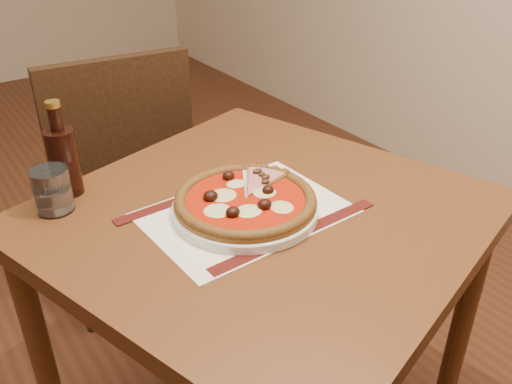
{
  "coord_description": "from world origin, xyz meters",
  "views": [
    {
      "loc": [
        0.31,
        -1.36,
        1.32
      ],
      "look_at": [
        0.85,
        -0.59,
        0.78
      ],
      "focal_mm": 38.0,
      "sensor_mm": 36.0,
      "label": 1
    }
  ],
  "objects_px": {
    "pizza": "(245,200)",
    "plate": "(246,208)",
    "chair_far": "(118,170)",
    "water_glass": "(52,190)",
    "bottle": "(63,159)",
    "table": "(261,250)"
  },
  "relations": [
    {
      "from": "pizza",
      "to": "plate",
      "type": "bearing_deg",
      "value": 37.8
    },
    {
      "from": "chair_far",
      "to": "plate",
      "type": "bearing_deg",
      "value": 94.23
    },
    {
      "from": "water_glass",
      "to": "bottle",
      "type": "bearing_deg",
      "value": 49.89
    },
    {
      "from": "table",
      "to": "water_glass",
      "type": "xyz_separation_m",
      "value": [
        -0.34,
        0.23,
        0.15
      ]
    },
    {
      "from": "pizza",
      "to": "bottle",
      "type": "height_order",
      "value": "bottle"
    },
    {
      "from": "pizza",
      "to": "water_glass",
      "type": "height_order",
      "value": "water_glass"
    },
    {
      "from": "water_glass",
      "to": "table",
      "type": "bearing_deg",
      "value": -34.41
    },
    {
      "from": "table",
      "to": "bottle",
      "type": "bearing_deg",
      "value": 135.85
    },
    {
      "from": "table",
      "to": "water_glass",
      "type": "height_order",
      "value": "water_glass"
    },
    {
      "from": "table",
      "to": "plate",
      "type": "height_order",
      "value": "plate"
    },
    {
      "from": "water_glass",
      "to": "bottle",
      "type": "height_order",
      "value": "bottle"
    },
    {
      "from": "chair_far",
      "to": "plate",
      "type": "height_order",
      "value": "chair_far"
    },
    {
      "from": "plate",
      "to": "pizza",
      "type": "distance_m",
      "value": 0.02
    },
    {
      "from": "chair_far",
      "to": "bottle",
      "type": "relative_size",
      "value": 4.46
    },
    {
      "from": "table",
      "to": "pizza",
      "type": "relative_size",
      "value": 3.57
    },
    {
      "from": "table",
      "to": "chair_far",
      "type": "height_order",
      "value": "chair_far"
    },
    {
      "from": "pizza",
      "to": "bottle",
      "type": "xyz_separation_m",
      "value": [
        -0.26,
        0.28,
        0.05
      ]
    },
    {
      "from": "chair_far",
      "to": "water_glass",
      "type": "height_order",
      "value": "chair_far"
    },
    {
      "from": "table",
      "to": "pizza",
      "type": "height_order",
      "value": "pizza"
    },
    {
      "from": "chair_far",
      "to": "plate",
      "type": "distance_m",
      "value": 0.8
    },
    {
      "from": "pizza",
      "to": "bottle",
      "type": "relative_size",
      "value": 1.37
    },
    {
      "from": "bottle",
      "to": "pizza",
      "type": "bearing_deg",
      "value": -47.32
    }
  ]
}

